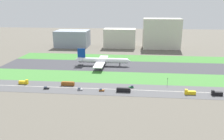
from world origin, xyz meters
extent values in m
plane|color=#5B564C|center=(0.00, 0.00, 0.00)|extent=(800.00, 800.00, 0.00)
cube|color=#38383D|center=(0.00, 0.00, 0.05)|extent=(280.00, 46.00, 0.10)
cube|color=#3D7A33|center=(0.00, 41.00, 0.05)|extent=(280.00, 36.00, 0.10)
cube|color=#427F38|center=(0.00, -41.00, 0.05)|extent=(280.00, 36.00, 0.10)
cube|color=#4C4C4F|center=(0.00, -73.00, 0.05)|extent=(280.00, 28.00, 0.10)
cube|color=silver|center=(0.00, -73.00, 0.11)|extent=(266.00, 0.50, 0.01)
cylinder|color=white|center=(-23.57, 0.00, 6.30)|extent=(56.00, 6.00, 6.00)
cone|color=white|center=(6.43, 0.00, 6.30)|extent=(4.00, 5.70, 5.70)
cone|color=white|center=(-54.07, 0.00, 7.10)|extent=(5.00, 5.40, 5.40)
cube|color=navy|center=(-48.57, 0.00, 14.30)|extent=(9.00, 0.80, 11.00)
cube|color=white|center=(-49.57, 0.00, 7.30)|extent=(6.00, 16.00, 0.60)
cube|color=white|center=(-25.57, 15.00, 5.10)|extent=(10.00, 26.00, 1.00)
cylinder|color=gray|center=(-24.57, 9.00, 2.90)|extent=(5.00, 3.20, 3.20)
cube|color=white|center=(-25.57, -15.00, 5.10)|extent=(10.00, 26.00, 1.00)
cylinder|color=gray|center=(-24.57, -9.00, 2.90)|extent=(5.00, 3.20, 3.20)
cylinder|color=black|center=(-3.97, 0.00, 1.70)|extent=(1.00, 1.00, 3.20)
cylinder|color=black|center=(-27.57, 3.50, 1.70)|extent=(1.00, 1.00, 3.20)
cylinder|color=black|center=(-27.57, -3.50, 1.70)|extent=(1.00, 1.00, 3.20)
cube|color=yellow|center=(-86.18, -68.00, 1.50)|extent=(8.40, 2.50, 2.80)
cube|color=yellow|center=(-82.98, -68.00, 3.50)|extent=(2.00, 2.30, 1.20)
cube|color=brown|center=(-45.38, -68.00, 1.60)|extent=(11.60, 2.50, 3.00)
cube|color=brown|center=(-45.28, -68.00, 3.35)|extent=(10.80, 2.30, 0.50)
cube|color=yellow|center=(57.08, -78.00, 1.50)|extent=(8.40, 2.50, 2.80)
cube|color=yellow|center=(53.88, -78.00, 3.50)|extent=(2.00, 2.30, 1.20)
cube|color=#19662D|center=(10.14, -68.00, 0.65)|extent=(4.40, 1.80, 1.10)
cube|color=#333D4C|center=(10.94, -68.00, 1.65)|extent=(2.20, 1.66, 0.90)
cube|color=brown|center=(-13.87, -78.00, 0.65)|extent=(4.40, 1.80, 1.10)
cube|color=#333D4C|center=(-14.67, -78.00, 1.65)|extent=(2.20, 1.66, 0.90)
cube|color=black|center=(4.08, -78.00, 1.60)|extent=(11.60, 2.50, 3.00)
cube|color=black|center=(3.98, -78.00, 3.35)|extent=(10.80, 2.30, 0.50)
cube|color=black|center=(-61.07, -78.00, 0.65)|extent=(4.40, 1.80, 1.10)
cube|color=#333D4C|center=(-61.87, -78.00, 1.65)|extent=(2.20, 1.66, 0.90)
cube|color=#99999E|center=(-32.06, -78.00, 0.65)|extent=(4.40, 1.80, 1.10)
cube|color=#333D4C|center=(-32.86, -78.00, 1.65)|extent=(2.20, 1.66, 0.90)
cube|color=black|center=(77.61, -78.00, 1.50)|extent=(8.40, 2.50, 2.80)
cube|color=black|center=(74.41, -78.00, 3.50)|extent=(2.00, 2.30, 1.20)
cylinder|color=#4C4C51|center=(41.66, -60.00, 3.10)|extent=(0.24, 0.24, 6.00)
cube|color=black|center=(41.66, -60.00, 6.70)|extent=(0.36, 0.36, 1.20)
sphere|color=#19D826|center=(41.66, -60.20, 7.00)|extent=(0.24, 0.24, 0.24)
cube|color=gray|center=(-90.00, 114.00, 13.38)|extent=(53.21, 37.93, 26.76)
cube|color=beige|center=(-11.75, 114.00, 15.19)|extent=(50.65, 24.35, 30.38)
cube|color=beige|center=(54.70, 114.00, 23.45)|extent=(58.00, 29.25, 46.90)
cylinder|color=silver|center=(0.84, 159.00, 7.81)|extent=(25.27, 25.27, 15.62)
camera|label=1|loc=(11.39, -248.45, 69.67)|focal=35.93mm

